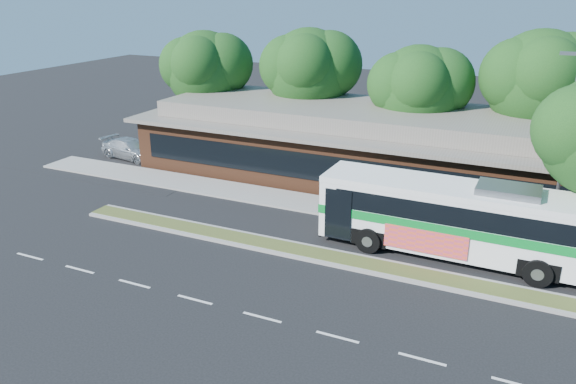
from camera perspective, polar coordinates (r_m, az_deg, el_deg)
name	(u,v)px	position (r m, az deg, el deg)	size (l,w,h in m)	color
ground	(313,261)	(25.54, 2.54, -7.06)	(120.00, 120.00, 0.00)	black
median_strip	(318,254)	(26.00, 3.05, -6.35)	(26.00, 1.10, 0.15)	#3E4E21
sidewalk	(357,211)	(31.00, 7.05, -1.96)	(44.00, 2.60, 0.12)	gray
parking_lot	(137,156)	(42.44, -15.11, 3.57)	(14.00, 12.00, 0.01)	black
plaza_building	(391,145)	(36.36, 10.43, 4.67)	(33.20, 11.20, 4.45)	brown
lamp_post	(564,148)	(27.91, 26.26, 4.03)	(0.93, 0.18, 9.07)	slate
tree_bg_a	(211,68)	(43.29, -7.86, 12.36)	(6.47, 5.80, 8.63)	black
tree_bg_b	(315,69)	(40.49, 2.77, 12.37)	(6.69, 6.00, 9.00)	black
tree_bg_c	(425,87)	(37.37, 13.74, 10.30)	(6.24, 5.60, 8.26)	black
tree_bg_d	(548,79)	(37.57, 24.89, 10.35)	(6.91, 6.20, 9.37)	black
transit_bus	(467,216)	(26.29, 17.73, -2.32)	(13.16, 3.24, 3.68)	white
sedan	(131,149)	(41.74, -15.66, 4.24)	(1.97, 4.84, 1.40)	#BABEC2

